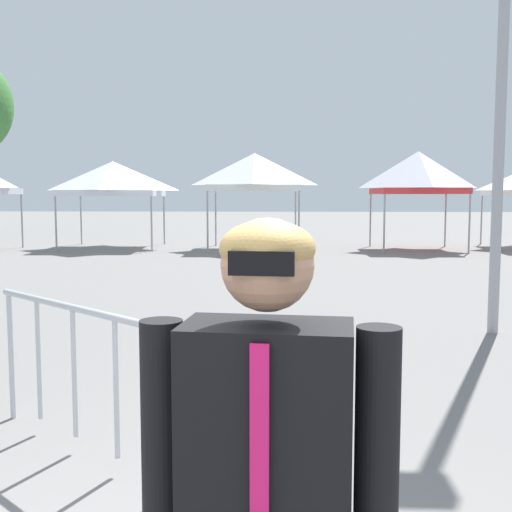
{
  "coord_description": "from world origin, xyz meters",
  "views": [
    {
      "loc": [
        0.51,
        -1.83,
        1.83
      ],
      "look_at": [
        0.23,
        3.69,
        1.3
      ],
      "focal_mm": 43.96,
      "sensor_mm": 36.0,
      "label": 1
    }
  ],
  "objects_px": {
    "canopy_tent_behind_center": "(254,172)",
    "light_pole_near_lift": "(504,7)",
    "canopy_tent_right_of_center": "(418,173)",
    "crowd_barrier_near_person": "(74,349)",
    "canopy_tent_far_right": "(113,179)"
  },
  "relations": [
    {
      "from": "canopy_tent_right_of_center",
      "to": "crowd_barrier_near_person",
      "type": "xyz_separation_m",
      "value": [
        -5.88,
        -17.22,
        -1.85
      ]
    },
    {
      "from": "canopy_tent_behind_center",
      "to": "canopy_tent_right_of_center",
      "type": "distance_m",
      "value": 5.51
    },
    {
      "from": "canopy_tent_far_right",
      "to": "canopy_tent_behind_center",
      "type": "height_order",
      "value": "canopy_tent_behind_center"
    },
    {
      "from": "canopy_tent_behind_center",
      "to": "light_pole_near_lift",
      "type": "height_order",
      "value": "light_pole_near_lift"
    },
    {
      "from": "canopy_tent_far_right",
      "to": "crowd_barrier_near_person",
      "type": "xyz_separation_m",
      "value": [
        4.62,
        -17.55,
        -1.67
      ]
    },
    {
      "from": "canopy_tent_behind_center",
      "to": "crowd_barrier_near_person",
      "type": "bearing_deg",
      "value": -91.24
    },
    {
      "from": "canopy_tent_far_right",
      "to": "light_pole_near_lift",
      "type": "xyz_separation_m",
      "value": [
        8.88,
        -13.4,
        1.81
      ]
    },
    {
      "from": "canopy_tent_behind_center",
      "to": "canopy_tent_right_of_center",
      "type": "relative_size",
      "value": 0.99
    },
    {
      "from": "canopy_tent_behind_center",
      "to": "canopy_tent_right_of_center",
      "type": "xyz_separation_m",
      "value": [
        5.51,
        0.09,
        -0.03
      ]
    },
    {
      "from": "crowd_barrier_near_person",
      "to": "canopy_tent_right_of_center",
      "type": "bearing_deg",
      "value": 71.14
    },
    {
      "from": "canopy_tent_far_right",
      "to": "light_pole_near_lift",
      "type": "relative_size",
      "value": 0.47
    },
    {
      "from": "canopy_tent_right_of_center",
      "to": "light_pole_near_lift",
      "type": "relative_size",
      "value": 0.45
    },
    {
      "from": "canopy_tent_right_of_center",
      "to": "light_pole_near_lift",
      "type": "bearing_deg",
      "value": -97.08
    },
    {
      "from": "canopy_tent_right_of_center",
      "to": "light_pole_near_lift",
      "type": "xyz_separation_m",
      "value": [
        -1.62,
        -13.07,
        1.64
      ]
    },
    {
      "from": "canopy_tent_right_of_center",
      "to": "crowd_barrier_near_person",
      "type": "height_order",
      "value": "canopy_tent_right_of_center"
    }
  ]
}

